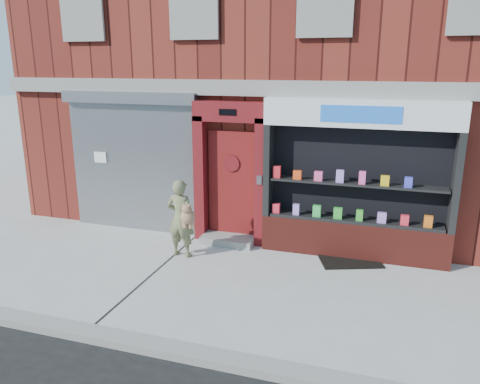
% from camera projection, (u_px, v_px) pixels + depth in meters
% --- Properties ---
extents(ground, '(80.00, 80.00, 0.00)m').
position_uv_depth(ground, '(237.00, 284.00, 7.93)').
color(ground, '#9E9E99').
rests_on(ground, ground).
extents(curb, '(60.00, 0.30, 0.12)m').
position_uv_depth(curb, '(185.00, 353.00, 5.94)').
color(curb, gray).
rests_on(curb, ground).
extents(building, '(12.00, 8.16, 8.00)m').
position_uv_depth(building, '(307.00, 48.00, 12.37)').
color(building, '#571913').
rests_on(building, ground).
extents(shutter_bay, '(3.10, 0.30, 3.04)m').
position_uv_depth(shutter_bay, '(133.00, 154.00, 10.12)').
color(shutter_bay, gray).
rests_on(shutter_bay, ground).
extents(red_door_bay, '(1.52, 0.58, 2.90)m').
position_uv_depth(red_door_bay, '(230.00, 173.00, 9.47)').
color(red_door_bay, '#540E11').
rests_on(red_door_bay, ground).
extents(pharmacy_bay, '(3.50, 0.41, 3.00)m').
position_uv_depth(pharmacy_bay, '(356.00, 187.00, 8.72)').
color(pharmacy_bay, maroon).
rests_on(pharmacy_bay, ground).
extents(woman, '(0.61, 0.42, 1.52)m').
position_uv_depth(woman, '(181.00, 218.00, 8.88)').
color(woman, '#6B6E48').
rests_on(woman, ground).
extents(doormat, '(1.31, 1.11, 0.03)m').
position_uv_depth(doormat, '(349.00, 260.00, 8.85)').
color(doormat, black).
rests_on(doormat, ground).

